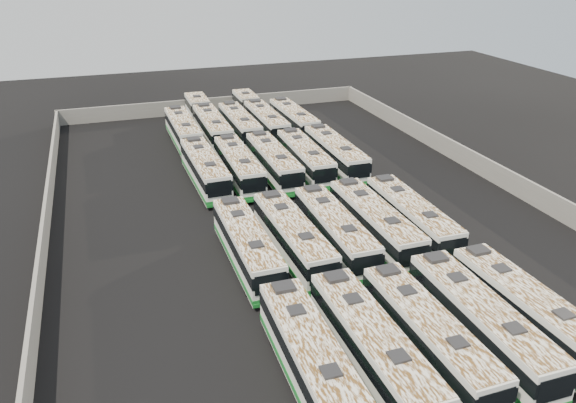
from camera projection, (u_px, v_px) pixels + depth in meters
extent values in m
plane|color=black|center=(294.00, 208.00, 54.14)|extent=(140.00, 140.00, 0.00)
cube|color=slate|center=(215.00, 105.00, 84.91)|extent=(45.20, 0.30, 2.20)
cube|color=slate|center=(490.00, 170.00, 60.21)|extent=(0.30, 73.20, 2.20)
cube|color=slate|center=(44.00, 233.00, 47.15)|extent=(0.30, 73.20, 2.20)
cube|color=white|center=(312.00, 361.00, 31.61)|extent=(2.84, 12.59, 2.88)
cube|color=#176E27|center=(311.00, 375.00, 32.05)|extent=(2.89, 12.65, 0.44)
cube|color=black|center=(312.00, 354.00, 31.41)|extent=(2.90, 12.66, 0.96)
cube|color=silver|center=(312.00, 340.00, 31.00)|extent=(2.78, 12.34, 0.07)
cube|color=black|center=(331.00, 371.00, 28.57)|extent=(1.01, 1.01, 0.15)
cube|color=black|center=(296.00, 310.00, 33.35)|extent=(1.01, 1.01, 0.15)
cube|color=black|center=(284.00, 287.00, 35.50)|extent=(1.38, 1.17, 0.27)
cylinder|color=black|center=(273.00, 339.00, 35.31)|extent=(0.31, 1.05, 1.05)
cylinder|color=black|center=(306.00, 333.00, 35.93)|extent=(0.31, 1.05, 1.05)
cube|color=white|center=(372.00, 348.00, 32.60)|extent=(2.77, 12.77, 2.92)
cube|color=#176E27|center=(371.00, 362.00, 33.04)|extent=(2.82, 12.82, 0.45)
cube|color=black|center=(373.00, 341.00, 32.40)|extent=(2.83, 12.83, 0.98)
cube|color=silver|center=(374.00, 327.00, 31.98)|extent=(2.71, 12.51, 0.07)
cube|color=black|center=(399.00, 356.00, 29.53)|extent=(1.02, 1.02, 0.15)
cube|color=black|center=(353.00, 299.00, 34.34)|extent=(1.02, 1.02, 0.15)
cube|color=black|center=(336.00, 277.00, 36.50)|extent=(1.39, 1.18, 0.28)
cylinder|color=black|center=(326.00, 329.00, 36.30)|extent=(0.31, 1.06, 1.06)
cylinder|color=black|center=(358.00, 322.00, 36.98)|extent=(0.31, 1.06, 1.06)
cube|color=white|center=(428.00, 335.00, 33.71)|extent=(2.72, 12.32, 2.82)
cube|color=#176E27|center=(426.00, 349.00, 34.14)|extent=(2.77, 12.37, 0.43)
cube|color=black|center=(429.00, 329.00, 33.52)|extent=(2.78, 12.38, 0.94)
cube|color=black|center=(496.00, 403.00, 28.29)|extent=(2.25, 0.09, 1.48)
cube|color=silver|center=(431.00, 316.00, 33.11)|extent=(2.66, 12.07, 0.07)
cube|color=black|center=(458.00, 342.00, 30.75)|extent=(0.99, 0.99, 0.14)
cube|color=black|center=(407.00, 290.00, 35.39)|extent=(0.99, 0.99, 0.14)
cube|color=black|center=(388.00, 270.00, 37.47)|extent=(1.35, 1.14, 0.27)
cylinder|color=black|center=(448.00, 401.00, 30.53)|extent=(0.30, 1.03, 1.02)
cylinder|color=black|center=(481.00, 392.00, 31.20)|extent=(0.30, 1.03, 1.02)
cylinder|color=black|center=(379.00, 319.00, 37.27)|extent=(0.30, 1.03, 1.02)
cylinder|color=black|center=(408.00, 312.00, 37.94)|extent=(0.30, 1.03, 1.02)
cube|color=white|center=(480.00, 322.00, 34.75)|extent=(2.78, 12.83, 2.93)
cube|color=#176E27|center=(478.00, 336.00, 35.20)|extent=(2.83, 12.88, 0.45)
cube|color=black|center=(481.00, 316.00, 34.55)|extent=(2.84, 12.89, 0.98)
cube|color=black|center=(557.00, 389.00, 29.07)|extent=(2.35, 0.08, 1.55)
cube|color=silver|center=(484.00, 302.00, 34.13)|extent=(2.73, 12.57, 0.07)
cube|color=black|center=(515.00, 328.00, 31.65)|extent=(1.02, 1.02, 0.15)
cube|color=black|center=(457.00, 277.00, 36.51)|extent=(1.02, 1.02, 0.15)
cube|color=black|center=(436.00, 258.00, 38.70)|extent=(1.40, 1.19, 0.28)
cylinder|color=black|center=(504.00, 388.00, 31.44)|extent=(0.31, 1.07, 1.07)
cylinder|color=black|center=(537.00, 379.00, 32.09)|extent=(0.31, 1.07, 1.07)
cylinder|color=black|center=(427.00, 307.00, 38.51)|extent=(0.31, 1.07, 1.07)
cylinder|color=black|center=(456.00, 301.00, 39.16)|extent=(0.31, 1.07, 1.07)
cube|color=white|center=(526.00, 310.00, 36.03)|extent=(2.89, 12.50, 2.85)
cube|color=#176E27|center=(524.00, 323.00, 36.46)|extent=(2.94, 12.55, 0.44)
cube|color=black|center=(528.00, 304.00, 35.83)|extent=(2.95, 12.56, 0.95)
cube|color=silver|center=(530.00, 291.00, 35.42)|extent=(2.83, 12.25, 0.07)
cube|color=black|center=(564.00, 314.00, 33.04)|extent=(1.01, 1.01, 0.15)
cube|color=black|center=(502.00, 268.00, 37.71)|extent=(1.01, 1.01, 0.15)
cube|color=black|center=(478.00, 250.00, 39.81)|extent=(1.37, 1.17, 0.27)
cylinder|color=black|center=(555.00, 370.00, 32.81)|extent=(0.31, 1.04, 1.04)
cylinder|color=black|center=(471.00, 297.00, 39.61)|extent=(0.31, 1.04, 1.04)
cylinder|color=black|center=(497.00, 291.00, 40.30)|extent=(0.31, 1.04, 1.04)
cube|color=white|center=(247.00, 246.00, 43.71)|extent=(2.61, 12.43, 2.85)
cube|color=#176E27|center=(247.00, 257.00, 44.14)|extent=(2.66, 12.48, 0.43)
cube|color=black|center=(247.00, 241.00, 43.51)|extent=(2.67, 12.49, 0.95)
cube|color=black|center=(271.00, 284.00, 38.21)|extent=(2.28, 0.06, 1.50)
cube|color=#176E27|center=(271.00, 303.00, 38.87)|extent=(2.59, 0.11, 0.29)
cube|color=silver|center=(246.00, 229.00, 43.10)|extent=(2.56, 12.18, 0.07)
cube|color=black|center=(256.00, 244.00, 40.71)|extent=(0.99, 0.99, 0.14)
cube|color=black|center=(238.00, 213.00, 45.41)|extent=(0.99, 0.99, 0.14)
cube|color=black|center=(230.00, 201.00, 47.52)|extent=(1.35, 1.14, 0.27)
cylinder|color=black|center=(247.00, 289.00, 40.49)|extent=(0.29, 1.04, 1.04)
cylinder|color=black|center=(276.00, 284.00, 41.15)|extent=(0.29, 1.04, 1.04)
cylinder|color=black|center=(222.00, 239.00, 47.33)|extent=(0.29, 1.04, 1.04)
cylinder|color=black|center=(248.00, 235.00, 47.98)|extent=(0.29, 1.04, 1.04)
cube|color=white|center=(293.00, 238.00, 44.83)|extent=(2.94, 12.61, 2.88)
cube|color=#176E27|center=(293.00, 250.00, 45.27)|extent=(2.99, 12.66, 0.44)
cube|color=black|center=(293.00, 233.00, 44.63)|extent=(3.00, 12.67, 0.96)
cube|color=black|center=(325.00, 274.00, 39.32)|extent=(2.30, 0.12, 1.52)
cube|color=#176E27|center=(324.00, 293.00, 39.99)|extent=(2.62, 0.17, 0.29)
cube|color=silver|center=(293.00, 222.00, 44.21)|extent=(2.88, 12.36, 0.07)
cube|color=black|center=(306.00, 236.00, 41.82)|extent=(1.02, 1.02, 0.15)
cube|color=black|center=(281.00, 207.00, 46.52)|extent=(1.02, 1.02, 0.15)
cube|color=black|center=(272.00, 194.00, 48.64)|extent=(1.39, 1.19, 0.27)
cylinder|color=black|center=(298.00, 280.00, 41.58)|extent=(0.32, 1.05, 1.05)
cylinder|color=black|center=(326.00, 274.00, 42.29)|extent=(0.32, 1.05, 1.05)
cylinder|color=black|center=(264.00, 233.00, 48.43)|extent=(0.32, 1.05, 1.05)
cylinder|color=black|center=(289.00, 228.00, 49.14)|extent=(0.32, 1.05, 1.05)
cube|color=white|center=(335.00, 231.00, 45.99)|extent=(2.76, 12.54, 2.87)
cube|color=#176E27|center=(334.00, 242.00, 46.43)|extent=(2.81, 12.59, 0.44)
cube|color=black|center=(335.00, 226.00, 45.80)|extent=(2.82, 12.60, 0.96)
cube|color=black|center=(368.00, 265.00, 40.43)|extent=(2.29, 0.09, 1.51)
cube|color=#176E27|center=(367.00, 284.00, 41.10)|extent=(2.61, 0.13, 0.29)
cube|color=silver|center=(335.00, 215.00, 45.38)|extent=(2.71, 12.29, 0.07)
cube|color=black|center=(349.00, 228.00, 42.96)|extent=(1.00, 1.00, 0.15)
cube|color=black|center=(323.00, 200.00, 47.72)|extent=(1.00, 1.00, 0.15)
cube|color=black|center=(313.00, 188.00, 49.86)|extent=(1.37, 1.16, 0.27)
cylinder|color=black|center=(341.00, 271.00, 42.75)|extent=(0.31, 1.05, 1.04)
cylinder|color=black|center=(367.00, 266.00, 43.38)|extent=(0.31, 1.05, 1.04)
cylinder|color=black|center=(305.00, 225.00, 49.67)|extent=(0.31, 1.05, 1.04)
cylinder|color=black|center=(329.00, 222.00, 50.30)|extent=(0.31, 1.05, 1.04)
cube|color=white|center=(375.00, 223.00, 47.10)|extent=(2.71, 12.85, 2.94)
cube|color=#176E27|center=(374.00, 235.00, 47.55)|extent=(2.76, 12.90, 0.45)
cube|color=black|center=(375.00, 218.00, 46.90)|extent=(2.77, 12.91, 0.98)
cube|color=black|center=(415.00, 256.00, 41.42)|extent=(2.35, 0.07, 1.55)
cube|color=#176E27|center=(413.00, 275.00, 42.10)|extent=(2.67, 0.11, 0.30)
cube|color=silver|center=(376.00, 207.00, 46.47)|extent=(2.65, 12.59, 0.07)
cube|color=black|center=(392.00, 220.00, 44.00)|extent=(1.02, 1.02, 0.15)
cube|color=black|center=(361.00, 193.00, 48.86)|extent=(1.02, 1.02, 0.15)
cube|color=black|center=(349.00, 182.00, 51.04)|extent=(1.39, 1.18, 0.28)
cylinder|color=black|center=(384.00, 263.00, 43.78)|extent=(0.30, 1.07, 1.07)
cylinder|color=black|center=(410.00, 258.00, 44.45)|extent=(0.30, 1.07, 1.07)
cylinder|color=black|center=(342.00, 219.00, 50.84)|extent=(0.30, 1.07, 1.07)
cylinder|color=black|center=(364.00, 215.00, 51.52)|extent=(0.30, 1.07, 1.07)
cube|color=white|center=(411.00, 218.00, 48.23)|extent=(2.78, 12.50, 2.86)
cube|color=#176E27|center=(410.00, 228.00, 48.66)|extent=(2.83, 12.55, 0.44)
cube|color=black|center=(412.00, 213.00, 48.03)|extent=(2.84, 12.56, 0.96)
cube|color=black|center=(453.00, 248.00, 42.68)|extent=(2.29, 0.09, 1.51)
cube|color=#176E27|center=(450.00, 266.00, 43.34)|extent=(2.60, 0.14, 0.29)
cube|color=silver|center=(413.00, 202.00, 47.62)|extent=(2.73, 12.25, 0.07)
cube|color=black|center=(430.00, 214.00, 45.20)|extent=(1.00, 1.00, 0.15)
cube|color=black|center=(398.00, 189.00, 49.95)|extent=(1.00, 1.00, 0.15)
cube|color=black|center=(385.00, 178.00, 52.08)|extent=(1.37, 1.16, 0.27)
cylinder|color=black|center=(422.00, 255.00, 45.00)|extent=(0.31, 1.04, 1.04)
cylinder|color=black|center=(446.00, 250.00, 45.62)|extent=(0.31, 1.04, 1.04)
cylinder|color=black|center=(378.00, 213.00, 51.89)|extent=(0.31, 1.04, 1.04)
cylinder|color=black|center=(399.00, 210.00, 52.52)|extent=(0.31, 1.04, 1.04)
cube|color=white|center=(205.00, 169.00, 58.48)|extent=(2.95, 12.76, 2.91)
cube|color=#176E27|center=(206.00, 179.00, 58.92)|extent=(3.00, 12.81, 0.44)
cube|color=black|center=(205.00, 165.00, 58.28)|extent=(3.01, 12.82, 0.97)
cube|color=black|center=(219.00, 189.00, 52.90)|extent=(2.33, 0.12, 1.54)
cube|color=#176E27|center=(220.00, 205.00, 53.58)|extent=(2.65, 0.16, 0.30)
cube|color=silver|center=(204.00, 156.00, 57.86)|extent=(2.89, 12.51, 0.07)
cube|color=black|center=(210.00, 164.00, 55.43)|extent=(1.03, 1.03, 0.15)
cube|color=black|center=(198.00, 147.00, 60.20)|extent=(1.03, 1.03, 0.15)
cube|color=black|center=(194.00, 139.00, 62.35)|extent=(1.40, 1.20, 0.28)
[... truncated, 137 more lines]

